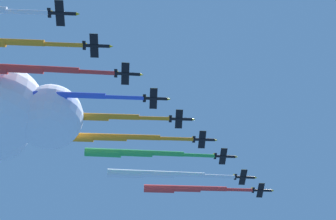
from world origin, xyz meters
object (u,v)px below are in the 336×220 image
(jet_lead, at_px, (185,189))
(jet_port_outer, at_px, (44,95))
(jet_port_mid, at_px, (107,137))
(jet_port_inner, at_px, (156,174))
(jet_starboard_outer, at_px, (23,69))
(jet_starboard_inner, at_px, (134,153))
(jet_starboard_mid, at_px, (91,117))

(jet_lead, relative_size, jet_port_outer, 0.88)
(jet_lead, height_order, jet_port_outer, jet_lead)
(jet_lead, relative_size, jet_port_mid, 0.91)
(jet_port_inner, distance_m, jet_starboard_outer, 73.60)
(jet_port_inner, relative_size, jet_port_outer, 0.97)
(jet_port_inner, distance_m, jet_port_outer, 60.75)
(jet_lead, xyz_separation_m, jet_starboard_inner, (28.19, 16.74, 0.74))
(jet_port_inner, distance_m, jet_port_mid, 29.53)
(jet_starboard_inner, xyz_separation_m, jet_port_mid, (12.91, 7.55, -0.89))
(jet_port_inner, xyz_separation_m, jet_starboard_outer, (59.81, 42.89, 0.52))
(jet_lead, distance_m, jet_port_mid, 47.75)
(jet_starboard_mid, distance_m, jet_starboard_outer, 31.97)
(jet_port_mid, bearing_deg, jet_starboard_mid, 49.56)
(jet_starboard_inner, relative_size, jet_starboard_mid, 1.11)
(jet_lead, xyz_separation_m, jet_starboard_outer, (76.14, 51.16, -0.78))
(jet_lead, bearing_deg, jet_port_mid, 30.58)
(jet_starboard_outer, bearing_deg, jet_starboard_mid, -147.23)
(jet_port_mid, distance_m, jet_starboard_outer, 44.15)
(jet_starboard_inner, height_order, jet_port_mid, jet_starboard_inner)
(jet_starboard_mid, bearing_deg, jet_port_outer, 21.17)
(jet_lead, bearing_deg, jet_starboard_inner, 30.70)
(jet_port_mid, bearing_deg, jet_port_inner, -147.12)
(jet_port_mid, relative_size, jet_starboard_outer, 1.07)
(jet_port_outer, bearing_deg, jet_port_mid, -147.80)
(jet_port_mid, relative_size, jet_starboard_mid, 1.12)
(jet_port_mid, bearing_deg, jet_port_outer, 32.20)
(jet_lead, distance_m, jet_port_outer, 79.00)
(jet_lead, relative_size, jet_port_inner, 0.91)
(jet_starboard_inner, xyz_separation_m, jet_starboard_outer, (47.94, 34.42, -1.52))
(jet_port_outer, bearing_deg, jet_starboard_mid, -158.83)
(jet_port_outer, bearing_deg, jet_lead, -148.78)
(jet_port_mid, height_order, jet_port_outer, jet_port_mid)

